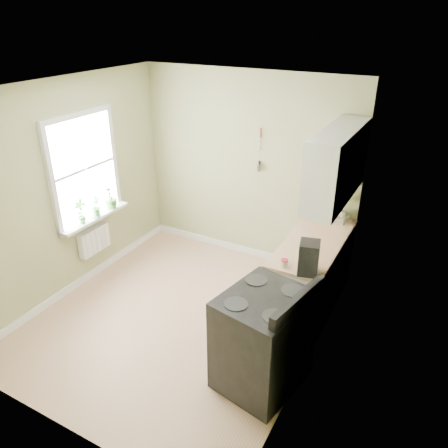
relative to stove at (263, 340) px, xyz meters
The scene contains 21 objects.
floor 1.45m from the stove, 160.89° to the left, with size 3.20×3.60×0.02m, color tan.
ceiling 2.58m from the stove, 160.89° to the left, with size 3.20×3.60×0.02m, color white.
wall_back 2.72m from the stove, 119.56° to the left, with size 3.20×0.02×2.70m, color tan.
wall_left 3.04m from the stove, behind, with size 0.02×3.60×2.70m, color tan.
wall_right 1.00m from the stove, 53.13° to the left, with size 0.02×3.60×2.70m, color tan.
base_cabinets 1.45m from the stove, 89.12° to the left, with size 0.60×1.60×0.87m, color white.
countertop 1.49m from the stove, 89.52° to the left, with size 0.64×1.60×0.04m, color tan.
upper_cabinets 2.05m from the stove, 84.55° to the left, with size 0.35×1.40×0.80m, color white.
window 3.13m from the stove, 165.45° to the left, with size 0.06×1.14×1.44m.
window_sill 2.91m from the stove, 165.08° to the left, with size 0.18×1.14×0.04m, color white.
radiator 2.90m from the stove, 166.19° to the left, with size 0.12×0.50×0.35m, color white.
wall_utensils 2.68m from the stove, 115.87° to the left, with size 0.02×0.14×0.58m.
stove is the anchor object (origin of this frame).
stand_mixer 2.26m from the stove, 86.93° to the left, with size 0.24×0.36×0.41m.
kettle 2.23m from the stove, 96.03° to the left, with size 0.20×0.12×0.20m.
coffee_maker 0.95m from the stove, 78.33° to the left, with size 0.25×0.27×0.35m.
red_tray 2.25m from the stove, 96.02° to the left, with size 0.33×0.33×0.02m, color red.
jar 0.87m from the stove, 97.55° to the left, with size 0.08×0.08×0.08m.
plant_a 2.88m from the stove, 169.72° to the left, with size 0.17×0.12×0.33m, color #438035.
plant_b 2.93m from the stove, 164.56° to the left, with size 0.15×0.12×0.27m, color #438035.
plant_c 3.02m from the stove, 159.11° to the left, with size 0.18×0.18×0.32m, color #438035.
Camera 1 is at (2.50, -3.50, 3.39)m, focal length 35.00 mm.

